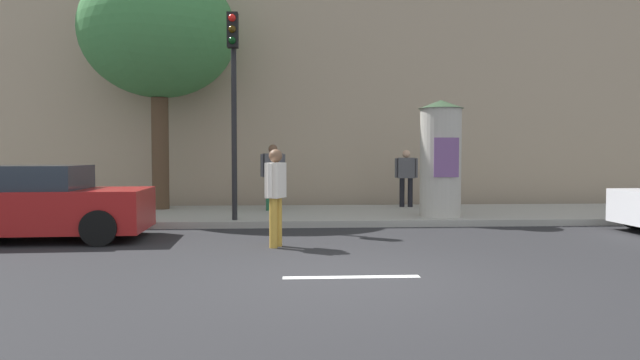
# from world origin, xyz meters

# --- Properties ---
(ground_plane) EXTENTS (80.00, 80.00, 0.00)m
(ground_plane) POSITION_xyz_m (0.00, 0.00, 0.00)
(ground_plane) COLOR #232326
(sidewalk_curb) EXTENTS (36.00, 4.00, 0.15)m
(sidewalk_curb) POSITION_xyz_m (0.00, 7.00, 0.07)
(sidewalk_curb) COLOR #9E9B93
(sidewalk_curb) RESTS_ON ground_plane
(lane_markings) EXTENTS (25.80, 0.16, 0.01)m
(lane_markings) POSITION_xyz_m (0.00, 0.00, 0.00)
(lane_markings) COLOR silver
(lane_markings) RESTS_ON ground_plane
(building_backdrop) EXTENTS (36.00, 5.00, 10.57)m
(building_backdrop) POSITION_xyz_m (0.00, 12.00, 5.28)
(building_backdrop) COLOR tan
(building_backdrop) RESTS_ON ground_plane
(traffic_light) EXTENTS (0.24, 0.45, 4.53)m
(traffic_light) POSITION_xyz_m (-2.01, 5.24, 3.19)
(traffic_light) COLOR black
(traffic_light) RESTS_ON sidewalk_curb
(poster_column) EXTENTS (1.06, 1.06, 2.74)m
(poster_column) POSITION_xyz_m (2.78, 5.80, 1.54)
(poster_column) COLOR #B2ADA3
(poster_column) RESTS_ON sidewalk_curb
(street_tree) EXTENTS (4.09, 4.09, 6.46)m
(street_tree) POSITION_xyz_m (-4.23, 8.07, 4.84)
(street_tree) COLOR #4C3826
(street_tree) RESTS_ON sidewalk_curb
(pedestrian_tallest) EXTENTS (0.37, 0.53, 1.70)m
(pedestrian_tallest) POSITION_xyz_m (-1.04, 2.49, 0.99)
(pedestrian_tallest) COLOR #B78C33
(pedestrian_tallest) RESTS_ON ground_plane
(pedestrian_near_pole) EXTENTS (0.65, 0.38, 1.73)m
(pedestrian_near_pole) POSITION_xyz_m (-1.20, 7.49, 1.18)
(pedestrian_near_pole) COLOR #1E5938
(pedestrian_near_pole) RESTS_ON sidewalk_curb
(pedestrian_with_backpack) EXTENTS (0.63, 0.30, 1.59)m
(pedestrian_with_backpack) POSITION_xyz_m (2.49, 8.27, 1.09)
(pedestrian_with_backpack) COLOR black
(pedestrian_with_backpack) RESTS_ON sidewalk_curb
(parked_car_red) EXTENTS (4.41, 2.03, 1.41)m
(parked_car_red) POSITION_xyz_m (-5.73, 3.54, 0.69)
(parked_car_red) COLOR maroon
(parked_car_red) RESTS_ON ground_plane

